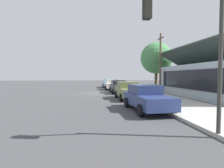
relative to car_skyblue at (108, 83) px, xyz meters
name	(u,v)px	position (x,y,z in m)	size (l,w,h in m)	color
ground_plane	(96,93)	(10.53, -2.70, -0.82)	(120.00, 120.00, 0.00)	#424244
sidewalk_curb	(139,92)	(10.53, 2.90, -0.74)	(60.00, 4.20, 0.16)	#B2AFA8
car_skyblue	(108,83)	(0.00, 0.00, 0.00)	(4.61, 2.24, 1.59)	#8CB7E0
car_ivory	(112,84)	(5.34, -0.05, 0.00)	(4.58, 2.23, 1.59)	silver
car_charcoal	(119,86)	(10.68, 0.15, 0.00)	(4.54, 2.14, 1.59)	#2D3035
car_olive	(128,90)	(16.47, 0.04, 0.00)	(4.34, 2.05, 1.59)	olive
car_navy	(146,97)	(21.91, -0.03, 0.00)	(4.58, 2.19, 1.59)	navy
storefront_building	(217,79)	(16.21, 9.28, 0.96)	(13.25, 7.06, 5.19)	#ADBCC6
shade_tree	(156,58)	(7.11, 6.47, 3.96)	(4.67, 4.67, 7.14)	brown
traffic_light_main	(192,35)	(26.83, -0.16, 2.68)	(0.37, 2.79, 5.20)	#383833
utility_pole_wooden	(160,62)	(10.88, 5.50, 3.11)	(1.80, 0.24, 7.50)	brown
fire_hydrant_red	(128,89)	(10.17, 1.50, -0.32)	(0.22, 0.22, 0.71)	red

